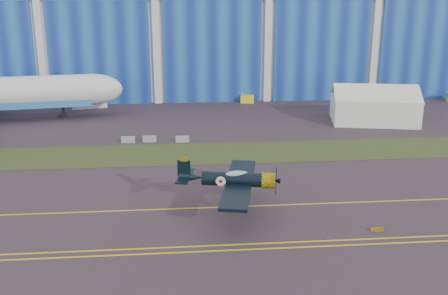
{
  "coord_description": "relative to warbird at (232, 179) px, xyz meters",
  "views": [
    {
      "loc": [
        3.66,
        -55.07,
        21.41
      ],
      "look_at": [
        8.94,
        2.22,
        4.31
      ],
      "focal_mm": 42.0,
      "sensor_mm": 36.0,
      "label": 1
    }
  ],
  "objects": [
    {
      "name": "tug",
      "position": [
        8.91,
        54.53,
        -2.94
      ],
      "size": [
        2.88,
        2.1,
        1.53
      ],
      "primitive_type": "cube",
      "rotation": [
        0.0,
        0.0,
        -0.19
      ],
      "color": "yellow",
      "rests_on": "ground"
    },
    {
      "name": "grass_median",
      "position": [
        -8.94,
        20.78,
        -3.69
      ],
      "size": [
        260.0,
        10.0,
        0.02
      ],
      "primitive_type": "cube",
      "color": "#475128",
      "rests_on": "ground"
    },
    {
      "name": "edge_line_far",
      "position": [
        -8.94,
        -6.72,
        -3.7
      ],
      "size": [
        80.0,
        0.2,
        0.02
      ],
      "primitive_type": "cube",
      "color": "yellow",
      "rests_on": "ground"
    },
    {
      "name": "ground",
      "position": [
        -8.94,
        6.78,
        -3.71
      ],
      "size": [
        260.0,
        260.0,
        0.0
      ],
      "primitive_type": "plane",
      "color": "#3A2D36",
      "rests_on": "ground"
    },
    {
      "name": "edge_line_near",
      "position": [
        -8.94,
        -7.72,
        -3.7
      ],
      "size": [
        80.0,
        0.2,
        0.02
      ],
      "primitive_type": "cube",
      "color": "yellow",
      "rests_on": "ground"
    },
    {
      "name": "barrier_c",
      "position": [
        -4.56,
        26.84,
        -3.26
      ],
      "size": [
        2.02,
        0.66,
        0.9
      ],
      "primitive_type": "cube",
      "rotation": [
        0.0,
        0.0,
        -0.03
      ],
      "color": "#989A90",
      "rests_on": "ground"
    },
    {
      "name": "shipping_container",
      "position": [
        -22.1,
        52.83,
        -2.29
      ],
      "size": [
        7.0,
        4.17,
        2.84
      ],
      "primitive_type": "cube",
      "rotation": [
        0.0,
        0.0,
        0.25
      ],
      "color": "#E2CEFE",
      "rests_on": "ground"
    },
    {
      "name": "hangar",
      "position": [
        -8.94,
        78.57,
        11.25
      ],
      "size": [
        220.0,
        45.7,
        30.0
      ],
      "color": "silver",
      "rests_on": "ground"
    },
    {
      "name": "warbird",
      "position": [
        0.0,
        0.0,
        0.0
      ],
      "size": [
        13.88,
        15.72,
        4.08
      ],
      "rotation": [
        0.0,
        0.0,
        -0.2
      ],
      "color": "black",
      "rests_on": "ground"
    },
    {
      "name": "barrier_a",
      "position": [
        -12.58,
        27.26,
        -3.26
      ],
      "size": [
        2.03,
        0.69,
        0.9
      ],
      "primitive_type": "cube",
      "rotation": [
        0.0,
        0.0,
        -0.05
      ],
      "color": "#8C9897",
      "rests_on": "ground"
    },
    {
      "name": "taxiway_centreline",
      "position": [
        -8.94,
        1.78,
        -3.7
      ],
      "size": [
        200.0,
        0.2,
        0.02
      ],
      "primitive_type": "cube",
      "color": "yellow",
      "rests_on": "ground"
    },
    {
      "name": "barrier_b",
      "position": [
        -9.44,
        27.4,
        -3.26
      ],
      "size": [
        2.02,
        0.65,
        0.9
      ],
      "primitive_type": "cube",
      "rotation": [
        0.0,
        0.0,
        -0.03
      ],
      "color": "gray",
      "rests_on": "ground"
    },
    {
      "name": "guard_board_right",
      "position": [
        13.06,
        -5.22,
        -3.53
      ],
      "size": [
        1.2,
        0.15,
        0.35
      ],
      "primitive_type": "cube",
      "color": "yellow",
      "rests_on": "ground"
    },
    {
      "name": "tent",
      "position": [
        28.35,
        36.83,
        -0.43
      ],
      "size": [
        15.89,
        12.95,
        6.55
      ],
      "rotation": [
        0.0,
        0.0,
        -0.2
      ],
      "color": "white",
      "rests_on": "ground"
    }
  ]
}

